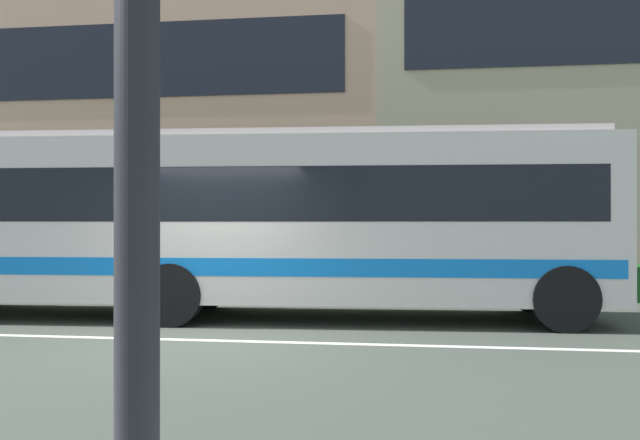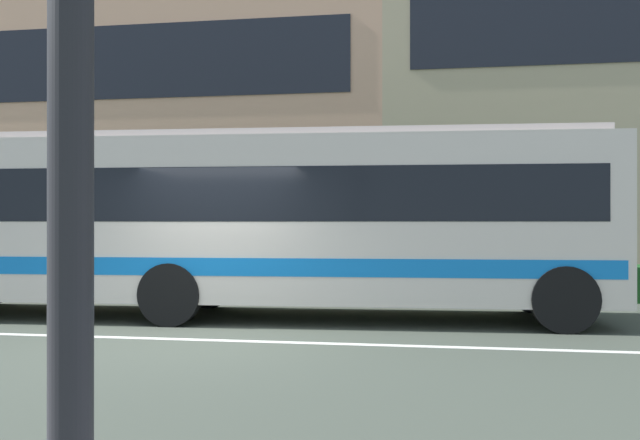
{
  "view_description": "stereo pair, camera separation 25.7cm",
  "coord_description": "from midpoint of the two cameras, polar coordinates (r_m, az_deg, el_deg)",
  "views": [
    {
      "loc": [
        3.01,
        -9.11,
        1.66
      ],
      "look_at": [
        1.35,
        2.74,
        1.68
      ],
      "focal_mm": 38.07,
      "sensor_mm": 36.0,
      "label": 1
    },
    {
      "loc": [
        3.26,
        -9.07,
        1.66
      ],
      "look_at": [
        1.35,
        2.74,
        1.68
      ],
      "focal_mm": 38.07,
      "sensor_mm": 36.0,
      "label": 2
    }
  ],
  "objects": [
    {
      "name": "ground_plane",
      "position": [
        9.76,
        -9.85,
        -9.9
      ],
      "size": [
        160.0,
        160.0,
        0.0
      ],
      "primitive_type": "plane",
      "color": "#40463B"
    },
    {
      "name": "lane_centre_line",
      "position": [
        9.76,
        -9.85,
        -9.87
      ],
      "size": [
        60.0,
        0.16,
        0.01
      ],
      "primitive_type": "cube",
      "color": "silver",
      "rests_on": "ground_plane"
    },
    {
      "name": "hedge_row_far",
      "position": [
        15.42,
        -2.93,
        -4.92
      ],
      "size": [
        21.81,
        1.1,
        0.73
      ],
      "primitive_type": "cube",
      "color": "#18481A",
      "rests_on": "ground_plane"
    },
    {
      "name": "apartment_block_left",
      "position": [
        27.71,
        -18.04,
        8.06
      ],
      "size": [
        22.71,
        10.19,
        11.18
      ],
      "color": "tan",
      "rests_on": "ground_plane"
    },
    {
      "name": "transit_bus",
      "position": [
        11.84,
        -6.46,
        0.24
      ],
      "size": [
        12.62,
        3.12,
        3.14
      ],
      "color": "beige",
      "rests_on": "ground_plane"
    }
  ]
}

